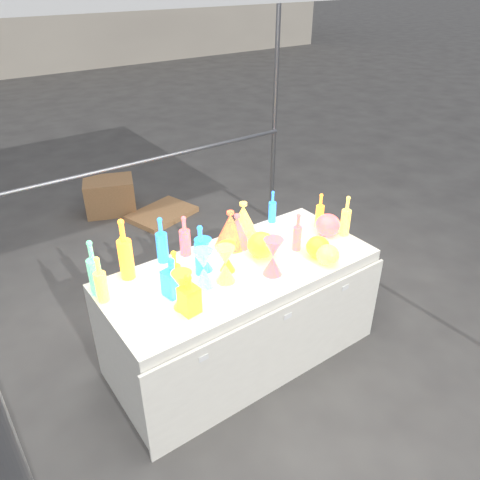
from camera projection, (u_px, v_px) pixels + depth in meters
ground at (240, 352)px, 3.41m from camera, size 80.00×80.00×0.00m
display_table at (241, 313)px, 3.22m from camera, size 1.84×0.83×0.75m
cardboard_box_closed at (110, 196)px, 5.26m from camera, size 0.64×0.56×0.39m
cardboard_box_flat at (162, 214)px, 5.24m from camera, size 0.80×0.67×0.06m
bottle_0 at (124, 255)px, 2.89m from camera, size 0.09×0.09×0.28m
bottle_1 at (162, 240)px, 3.01m from camera, size 0.08×0.08×0.32m
bottle_2 at (125, 249)px, 2.83m from camera, size 0.11×0.11×0.41m
bottle_3 at (185, 235)px, 3.09m from camera, size 0.08×0.08×0.29m
bottle_4 at (100, 279)px, 2.65m from camera, size 0.09×0.09×0.30m
bottle_5 at (94, 267)px, 2.70m from camera, size 0.10×0.10×0.36m
bottle_6 at (175, 271)px, 2.74m from camera, size 0.07×0.07×0.28m
bottle_7 at (201, 250)px, 2.88m from camera, size 0.09×0.09×0.34m
decanter_0 at (189, 294)px, 2.57m from camera, size 0.11×0.11×0.25m
decanter_2 at (172, 277)px, 2.71m from camera, size 0.12×0.12×0.26m
hourglass_0 at (183, 290)px, 2.62m from camera, size 0.15×0.15×0.24m
hourglass_1 at (273, 257)px, 2.90m from camera, size 0.13×0.13×0.25m
hourglass_2 at (225, 264)px, 2.83m from camera, size 0.15×0.15×0.24m
hourglass_3 at (204, 268)px, 2.79m from camera, size 0.17×0.17×0.25m
hourglass_4 at (228, 257)px, 2.95m from camera, size 0.10×0.10×0.20m
hourglass_5 at (204, 255)px, 2.95m from camera, size 0.14×0.14×0.22m
globe_0 at (318, 248)px, 3.11m from camera, size 0.18×0.18×0.13m
globe_1 at (328, 256)px, 3.03m from camera, size 0.19×0.19×0.12m
globe_2 at (262, 246)px, 3.11m from camera, size 0.22×0.22×0.15m
globe_3 at (328, 226)px, 3.35m from camera, size 0.21×0.21×0.14m
lampshade_0 at (231, 229)px, 3.19m from camera, size 0.24×0.24×0.27m
lampshade_2 at (237, 230)px, 3.21m from camera, size 0.26×0.26×0.24m
lampshade_3 at (243, 221)px, 3.27m from camera, size 0.31×0.31×0.28m
bottle_8 at (272, 207)px, 3.50m from camera, size 0.07×0.07×0.26m
bottle_9 at (320, 210)px, 3.43m from camera, size 0.07×0.07×0.27m
bottle_10 at (297, 232)px, 3.15m from camera, size 0.07×0.07×0.27m
bottle_11 at (346, 216)px, 3.32m from camera, size 0.07×0.07×0.31m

